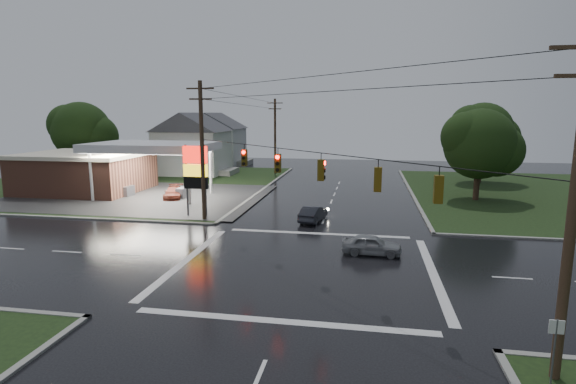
% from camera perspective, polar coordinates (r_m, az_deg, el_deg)
% --- Properties ---
extents(ground, '(120.00, 120.00, 0.00)m').
position_cam_1_polar(ground, '(25.78, 2.13, -9.35)').
color(ground, black).
rests_on(ground, ground).
extents(grass_nw, '(36.00, 36.00, 0.08)m').
position_cam_1_polar(grass_nw, '(58.65, -20.09, 1.06)').
color(grass_nw, black).
rests_on(grass_nw, ground).
extents(gas_station, '(26.20, 18.00, 5.60)m').
position_cam_1_polar(gas_station, '(52.85, -23.34, 2.68)').
color(gas_station, '#2D2D2D').
rests_on(gas_station, ground).
extents(pylon_sign, '(2.00, 0.35, 6.00)m').
position_cam_1_polar(pylon_sign, '(37.52, -11.66, 2.87)').
color(pylon_sign, '#59595E').
rests_on(pylon_sign, ground).
extents(utility_pole_nw, '(2.20, 0.32, 11.00)m').
position_cam_1_polar(utility_pole_nw, '(36.06, -10.85, 5.35)').
color(utility_pole_nw, '#382619').
rests_on(utility_pole_nw, ground).
extents(utility_pole_se, '(2.20, 0.32, 11.00)m').
position_cam_1_polar(utility_pole_se, '(16.12, 32.49, -1.65)').
color(utility_pole_se, '#382619').
rests_on(utility_pole_se, ground).
extents(utility_pole_n, '(2.20, 0.32, 10.50)m').
position_cam_1_polar(utility_pole_n, '(63.48, -1.65, 7.23)').
color(utility_pole_n, '#382619').
rests_on(utility_pole_n, ground).
extents(traffic_signals, '(26.87, 26.87, 1.47)m').
position_cam_1_polar(traffic_signals, '(24.39, 2.27, 5.15)').
color(traffic_signals, black).
rests_on(traffic_signals, ground).
extents(house_near, '(11.05, 8.48, 8.60)m').
position_cam_1_polar(house_near, '(64.94, -12.01, 6.14)').
color(house_near, silver).
rests_on(house_near, ground).
extents(house_far, '(11.05, 8.48, 8.60)m').
position_cam_1_polar(house_far, '(76.50, -9.35, 6.78)').
color(house_far, silver).
rests_on(house_far, ground).
extents(tree_nw_behind, '(8.93, 7.60, 10.00)m').
position_cam_1_polar(tree_nw_behind, '(65.65, -24.65, 7.05)').
color(tree_nw_behind, black).
rests_on(tree_nw_behind, ground).
extents(tree_ne_near, '(7.99, 6.80, 8.98)m').
position_cam_1_polar(tree_ne_near, '(47.45, 23.32, 5.60)').
color(tree_ne_near, black).
rests_on(tree_ne_near, ground).
extents(tree_ne_far, '(8.46, 7.20, 9.80)m').
position_cam_1_polar(tree_ne_far, '(59.77, 23.58, 6.92)').
color(tree_ne_far, black).
rests_on(tree_ne_far, ground).
extents(car_north, '(2.04, 3.99, 1.25)m').
position_cam_1_polar(car_north, '(35.88, 3.21, -2.75)').
color(car_north, '#22242B').
rests_on(car_north, ground).
extents(car_crossing, '(3.67, 1.64, 1.23)m').
position_cam_1_polar(car_crossing, '(28.01, 10.57, -6.60)').
color(car_crossing, gray).
rests_on(car_crossing, ground).
extents(car_pump, '(2.80, 4.47, 1.21)m').
position_cam_1_polar(car_pump, '(46.87, -14.32, -0.06)').
color(car_pump, '#581F14').
rests_on(car_pump, ground).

